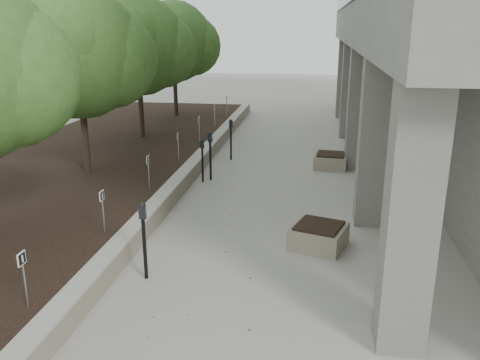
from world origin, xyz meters
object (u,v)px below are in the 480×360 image
Objects in this scene: parking_meter_3 at (202,161)px; planter_front at (319,235)px; parking_meter_5 at (231,140)px; crabapple_tree_3 at (80,81)px; crabapple_tree_5 at (174,59)px; crabapple_tree_4 at (139,67)px; parking_meter_4 at (210,156)px; parking_meter_2 at (144,241)px; planter_back at (330,161)px.

parking_meter_3 reaches higher than planter_front.
crabapple_tree_3 is at bearing -156.99° from parking_meter_5.
crabapple_tree_5 reaches higher than parking_meter_5.
parking_meter_3 is at bearing -51.57° from crabapple_tree_4.
crabapple_tree_4 is 5.95m from parking_meter_4.
parking_meter_5 is (0.42, 2.79, 0.06)m from parking_meter_3.
planter_front is at bearing -85.02° from parking_meter_5.
crabapple_tree_3 is 8.37m from planter_front.
parking_meter_2 is 6.49m from parking_meter_4.
crabapple_tree_4 is at bearing 137.56° from parking_meter_3.
crabapple_tree_3 is 3.49× the size of parking_meter_2.
planter_back is (7.38, -2.09, -2.87)m from crabapple_tree_4.
crabapple_tree_5 is at bearing 92.39° from parking_meter_2.
crabapple_tree_4 is at bearing -90.00° from crabapple_tree_5.
crabapple_tree_4 is 3.49× the size of parking_meter_2.
parking_meter_5 is 3.61m from planter_back.
parking_meter_3 is 0.92× the size of parking_meter_5.
parking_meter_2 is 9.05m from parking_meter_5.
parking_meter_2 is (3.72, -5.58, -2.34)m from crabapple_tree_3.
planter_front is at bearing -27.23° from crabapple_tree_3.
crabapple_tree_3 and crabapple_tree_4 have the same top height.
parking_meter_2 is 9.26m from planter_back.
crabapple_tree_3 and crabapple_tree_5 have the same top height.
parking_meter_2 is at bearing -113.34° from planter_back.
parking_meter_4 reaches higher than parking_meter_5.
crabapple_tree_3 is at bearing -159.75° from parking_meter_3.
parking_meter_4 reaches higher than planter_front.
parking_meter_4 is at bearing -68.22° from crabapple_tree_5.
crabapple_tree_3 is at bearing -90.00° from crabapple_tree_4.
crabapple_tree_4 is 3.98× the size of parking_meter_3.
parking_meter_5 reaches higher than planter_front.
parking_meter_5 is at bearing 90.65° from parking_meter_3.
planter_front is at bearing -41.07° from parking_meter_3.
parking_meter_3 is (-0.29, 6.25, -0.10)m from parking_meter_2.
crabapple_tree_5 is 10.63m from planter_back.
crabapple_tree_5 reaches higher than parking_meter_3.
parking_meter_4 is (0.20, 0.23, 0.09)m from parking_meter_3.
crabapple_tree_5 is 4.93× the size of planter_front.
crabapple_tree_3 reaches higher than parking_meter_5.
planter_front is (3.36, -4.51, -0.52)m from parking_meter_4.
planter_back is at bearing 45.35° from parking_meter_4.
parking_meter_2 is at bearing -78.23° from parking_meter_3.
crabapple_tree_3 is 5.00m from crabapple_tree_4.
crabapple_tree_3 is 5.05× the size of planter_back.
parking_meter_2 is at bearing -72.00° from parking_meter_4.
planter_back is (3.54, -0.56, -0.49)m from parking_meter_5.
crabapple_tree_4 is 6.04m from parking_meter_3.
parking_meter_3 is at bearing 81.60° from parking_meter_2.
planter_front reaches higher than planter_back.
parking_meter_2 is 1.05× the size of parking_meter_5.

